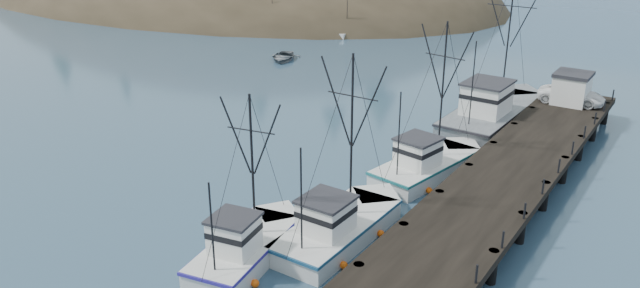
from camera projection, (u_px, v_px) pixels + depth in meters
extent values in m
plane|color=navy|center=(183.00, 242.00, 36.91)|extent=(400.00, 400.00, 0.00)
cube|color=black|center=(506.00, 176.00, 41.47)|extent=(6.00, 44.00, 0.50)
cylinder|color=black|center=(358.00, 281.00, 31.46)|extent=(0.56, 0.56, 2.00)
cylinder|color=black|center=(403.00, 239.00, 35.34)|extent=(0.56, 0.56, 2.00)
cylinder|color=black|center=(492.00, 267.00, 32.66)|extent=(0.56, 0.56, 2.00)
cylinder|color=black|center=(438.00, 205.00, 39.21)|extent=(0.56, 0.56, 2.00)
cylinder|color=black|center=(521.00, 228.00, 36.54)|extent=(0.56, 0.56, 2.00)
cylinder|color=black|center=(468.00, 178.00, 43.08)|extent=(0.56, 0.56, 2.00)
cylinder|color=black|center=(544.00, 196.00, 40.41)|extent=(0.56, 0.56, 2.00)
cylinder|color=black|center=(492.00, 154.00, 46.96)|extent=(0.56, 0.56, 2.00)
cylinder|color=black|center=(563.00, 170.00, 44.29)|extent=(0.56, 0.56, 2.00)
cylinder|color=black|center=(513.00, 135.00, 50.83)|extent=(0.56, 0.56, 2.00)
cylinder|color=black|center=(580.00, 148.00, 48.16)|extent=(0.56, 0.56, 2.00)
cylinder|color=black|center=(531.00, 118.00, 54.71)|extent=(0.56, 0.56, 2.00)
cylinder|color=black|center=(593.00, 129.00, 52.04)|extent=(0.56, 0.56, 2.00)
cylinder|color=black|center=(546.00, 103.00, 58.58)|extent=(0.56, 0.56, 2.00)
cylinder|color=black|center=(605.00, 113.00, 55.91)|extent=(0.56, 0.56, 2.00)
ellipsoid|color=#382D1E|center=(213.00, 21.00, 135.53)|extent=(132.00, 78.00, 51.00)
ellipsoid|color=black|center=(65.00, 1.00, 149.14)|extent=(57.60, 39.60, 32.40)
cube|color=beige|center=(265.00, 16.00, 99.31)|extent=(4.00, 5.00, 2.80)
cube|color=beige|center=(251.00, 9.00, 105.50)|extent=(4.00, 5.00, 2.80)
cube|color=beige|center=(307.00, 13.00, 101.91)|extent=(4.00, 5.00, 2.80)
cube|color=silver|center=(338.00, 32.00, 93.40)|extent=(1.00, 3.50, 0.90)
cylinder|color=black|center=(338.00, 12.00, 92.33)|extent=(0.08, 0.08, 6.00)
cube|color=silver|center=(288.00, 22.00, 100.89)|extent=(1.00, 3.50, 0.90)
cylinder|color=black|center=(288.00, 4.00, 99.82)|extent=(0.08, 0.08, 6.00)
cube|color=silver|center=(248.00, 17.00, 104.51)|extent=(1.00, 3.50, 0.90)
cylinder|color=black|center=(247.00, 0.00, 103.45)|extent=(0.08, 0.08, 6.00)
cube|color=silver|center=(307.00, 29.00, 95.25)|extent=(1.00, 3.50, 0.90)
cylinder|color=black|center=(307.00, 10.00, 94.18)|extent=(0.08, 0.08, 6.00)
cube|color=silver|center=(358.00, 24.00, 99.06)|extent=(1.00, 3.50, 0.90)
cylinder|color=black|center=(359.00, 6.00, 97.99)|extent=(0.08, 0.08, 6.00)
cube|color=silver|center=(347.00, 35.00, 91.11)|extent=(1.00, 3.50, 0.90)
cylinder|color=black|center=(347.00, 15.00, 90.04)|extent=(0.08, 0.08, 6.00)
cube|color=silver|center=(247.00, 28.00, 95.75)|extent=(1.00, 3.50, 0.90)
cylinder|color=black|center=(247.00, 9.00, 94.69)|extent=(0.08, 0.08, 6.00)
cube|color=silver|center=(273.00, 32.00, 92.87)|extent=(1.00, 3.50, 0.90)
cylinder|color=black|center=(272.00, 13.00, 91.81)|extent=(0.08, 0.08, 6.00)
cube|color=silver|center=(290.00, 23.00, 99.80)|extent=(1.00, 3.50, 0.90)
cylinder|color=black|center=(290.00, 5.00, 98.73)|extent=(0.08, 0.08, 6.00)
cube|color=silver|center=(251.00, 24.00, 98.78)|extent=(1.00, 3.50, 0.90)
cylinder|color=black|center=(250.00, 6.00, 97.71)|extent=(0.08, 0.08, 6.00)
cube|color=silver|center=(337.00, 234.00, 36.97)|extent=(3.74, 9.33, 1.60)
cube|color=silver|center=(376.00, 204.00, 40.54)|extent=(3.63, 3.63, 1.60)
cube|color=navy|center=(337.00, 223.00, 36.72)|extent=(3.81, 9.57, 0.18)
cube|color=silver|center=(326.00, 216.00, 35.41)|extent=(2.57, 2.65, 1.90)
cube|color=#26262B|center=(326.00, 199.00, 35.03)|extent=(2.79, 2.89, 0.16)
cylinder|color=black|center=(352.00, 137.00, 35.97)|extent=(0.14, 0.14, 9.84)
cylinder|color=black|center=(301.00, 200.00, 32.85)|extent=(0.10, 0.10, 5.90)
cube|color=silver|center=(245.00, 254.00, 34.88)|extent=(4.53, 8.35, 1.60)
cube|color=silver|center=(277.00, 223.00, 38.25)|extent=(3.14, 3.14, 1.60)
cube|color=navy|center=(245.00, 243.00, 34.62)|extent=(4.63, 8.56, 0.18)
cube|color=silver|center=(234.00, 235.00, 33.37)|extent=(2.59, 2.59, 1.90)
cube|color=#26262B|center=(233.00, 218.00, 32.99)|extent=(2.81, 2.82, 0.16)
cylinder|color=black|center=(252.00, 166.00, 34.11)|extent=(0.14, 0.14, 8.22)
cylinder|color=black|center=(212.00, 227.00, 31.08)|extent=(0.10, 0.10, 4.93)
cube|color=silver|center=(426.00, 170.00, 45.66)|extent=(5.14, 9.74, 1.60)
cube|color=silver|center=(460.00, 152.00, 48.77)|extent=(3.51, 3.51, 1.60)
cube|color=#185C60|center=(427.00, 161.00, 45.40)|extent=(5.26, 9.99, 0.18)
cube|color=silver|center=(418.00, 152.00, 44.21)|extent=(2.92, 3.01, 1.90)
cube|color=#26262B|center=(419.00, 139.00, 43.83)|extent=(3.17, 3.28, 0.16)
cylinder|color=black|center=(442.00, 90.00, 44.50)|extent=(0.14, 0.14, 9.89)
cylinder|color=black|center=(399.00, 134.00, 41.88)|extent=(0.10, 0.10, 5.94)
cube|color=slate|center=(491.00, 119.00, 55.18)|extent=(5.19, 13.88, 2.20)
cube|color=slate|center=(517.00, 100.00, 60.39)|extent=(4.77, 4.77, 2.20)
cube|color=black|center=(492.00, 108.00, 54.81)|extent=(5.29, 14.24, 0.18)
cube|color=silver|center=(486.00, 98.00, 52.96)|extent=(3.45, 3.98, 2.60)
cube|color=#26262B|center=(488.00, 83.00, 52.45)|extent=(3.75, 4.34, 0.16)
cylinder|color=black|center=(508.00, 39.00, 54.28)|extent=(0.14, 0.14, 11.40)
cylinder|color=black|center=(472.00, 84.00, 49.50)|extent=(0.10, 0.10, 6.84)
cube|color=silver|center=(571.00, 90.00, 54.96)|extent=(2.80, 3.00, 2.50)
cube|color=#26262B|center=(574.00, 74.00, 54.44)|extent=(3.00, 3.20, 0.30)
imported|color=white|center=(572.00, 95.00, 55.08)|extent=(5.78, 2.96, 1.56)
imported|color=#5A5F64|center=(283.00, 60.00, 78.42)|extent=(5.78, 6.55, 1.13)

